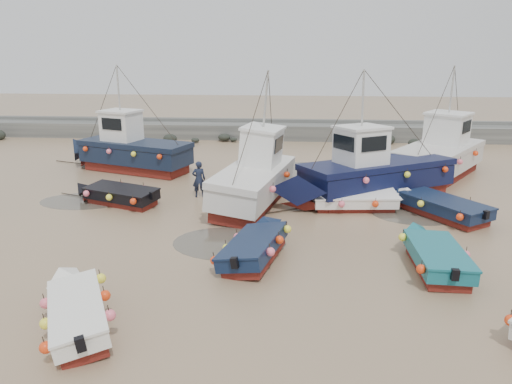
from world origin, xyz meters
TOP-DOWN VIEW (x-y plane):
  - ground at (0.00, 0.00)m, footprint 120.00×120.00m
  - seawall at (0.05, 21.99)m, footprint 60.00×4.92m
  - puddle_a at (-1.87, -0.72)m, footprint 4.36×4.36m
  - puddle_b at (6.06, 3.45)m, footprint 3.97×3.97m
  - puddle_c at (-9.72, 4.05)m, footprint 4.15×4.15m
  - puddle_d at (1.00, 10.01)m, footprint 5.56×5.56m
  - dinghy_0 at (-5.12, -6.82)m, footprint 3.25×5.50m
  - dinghy_1 at (-0.61, -1.99)m, footprint 2.67×5.80m
  - dinghy_2 at (5.38, -2.30)m, footprint 2.10×5.76m
  - dinghy_4 at (-7.93, 3.83)m, footprint 5.67×2.99m
  - dinghy_5 at (3.71, 4.04)m, footprint 6.21×2.48m
  - dinghy_6 at (6.99, 3.29)m, footprint 4.26×5.58m
  - cabin_boat_0 at (-9.53, 10.40)m, footprint 9.73×4.97m
  - cabin_boat_1 at (-1.29, 4.60)m, footprint 4.06×9.98m
  - cabin_boat_2 at (4.10, 5.50)m, footprint 10.08×6.82m
  - cabin_boat_3 at (9.09, 10.73)m, footprint 7.23×9.47m
  - person at (-4.16, 5.24)m, footprint 0.75×0.59m

SIDE VIEW (x-z plane):
  - ground at x=0.00m, z-range 0.00..0.00m
  - person at x=-4.16m, z-range -0.92..0.92m
  - puddle_a at x=-1.87m, z-range 0.00..0.01m
  - puddle_b at x=6.06m, z-range 0.00..0.01m
  - puddle_c at x=-9.72m, z-range 0.00..0.01m
  - puddle_d at x=1.00m, z-range 0.00..0.01m
  - dinghy_6 at x=6.99m, z-range -0.17..1.26m
  - dinghy_5 at x=3.71m, z-range -0.17..1.26m
  - dinghy_4 at x=-7.93m, z-range -0.16..1.26m
  - dinghy_0 at x=-5.12m, z-range -0.16..1.26m
  - dinghy_1 at x=-0.61m, z-range -0.16..1.26m
  - dinghy_2 at x=5.38m, z-range -0.16..1.26m
  - seawall at x=0.05m, z-range -0.12..1.38m
  - cabin_boat_2 at x=4.10m, z-range -1.79..4.43m
  - cabin_boat_3 at x=9.09m, z-range -1.78..4.44m
  - cabin_boat_1 at x=-1.29m, z-range -1.77..4.45m
  - cabin_boat_0 at x=-9.53m, z-range -1.76..4.46m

